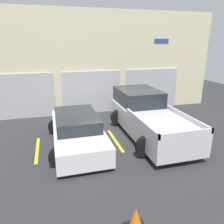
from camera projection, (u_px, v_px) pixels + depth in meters
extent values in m
plane|color=#2D2D30|center=(108.00, 131.00, 10.20)|extent=(28.00, 28.00, 0.00)
cube|color=beige|center=(93.00, 63.00, 12.36)|extent=(14.58, 0.60, 5.66)
cube|color=#ADADB2|center=(22.00, 97.00, 11.54)|extent=(3.33, 0.08, 2.40)
cube|color=#ADADB2|center=(92.00, 92.00, 12.49)|extent=(3.33, 0.08, 2.40)
cube|color=#ADADB2|center=(151.00, 89.00, 13.45)|extent=(3.33, 0.08, 2.40)
cube|color=#1E4799|center=(162.00, 41.00, 12.73)|extent=(0.90, 0.03, 0.22)
cube|color=silver|center=(150.00, 122.00, 9.38)|extent=(1.98, 5.26, 0.88)
cube|color=#1E2328|center=(138.00, 97.00, 10.46)|extent=(1.82, 2.37, 0.70)
cube|color=silver|center=(141.00, 122.00, 7.89)|extent=(0.08, 2.89, 0.18)
cube|color=silver|center=(187.00, 117.00, 8.37)|extent=(0.08, 2.89, 0.18)
cube|color=silver|center=(186.00, 134.00, 6.84)|extent=(1.98, 0.08, 0.18)
cylinder|color=black|center=(119.00, 117.00, 10.72)|extent=(0.82, 0.22, 0.82)
cylinder|color=black|center=(152.00, 114.00, 11.17)|extent=(0.82, 0.22, 0.82)
cylinder|color=black|center=(147.00, 146.00, 7.73)|extent=(0.82, 0.22, 0.82)
cylinder|color=black|center=(190.00, 141.00, 8.19)|extent=(0.82, 0.22, 0.82)
cube|color=white|center=(77.00, 134.00, 8.63)|extent=(1.81, 4.57, 0.67)
cube|color=#1E2328|center=(76.00, 119.00, 8.56)|extent=(1.59, 2.51, 0.45)
cylinder|color=black|center=(56.00, 127.00, 9.77)|extent=(0.67, 0.22, 0.67)
cylinder|color=black|center=(91.00, 123.00, 10.18)|extent=(0.67, 0.22, 0.67)
cylinder|color=black|center=(59.00, 157.00, 7.17)|extent=(0.67, 0.22, 0.67)
cylinder|color=black|center=(106.00, 151.00, 7.58)|extent=(0.67, 0.22, 0.67)
cube|color=gold|center=(37.00, 150.00, 8.37)|extent=(0.12, 2.20, 0.01)
cube|color=gold|center=(115.00, 140.00, 9.18)|extent=(0.12, 2.20, 0.01)
cube|color=gold|center=(181.00, 132.00, 9.98)|extent=(0.12, 2.20, 0.01)
cone|color=orange|center=(136.00, 219.00, 4.73)|extent=(0.36, 0.36, 0.55)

